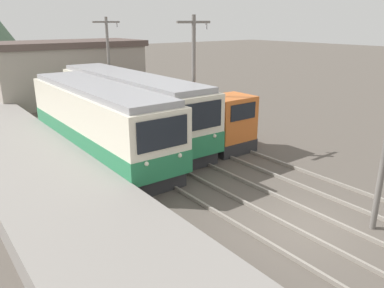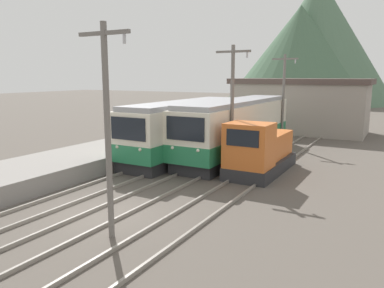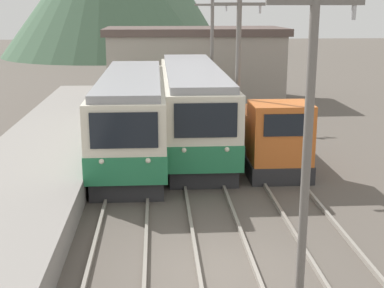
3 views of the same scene
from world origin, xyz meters
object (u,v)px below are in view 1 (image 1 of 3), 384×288
(catenary_mast_mid, at_px, (194,80))
(catenary_mast_far, at_px, (109,63))
(commuter_train_left, at_px, (99,124))
(shunting_locomotive, at_px, (209,123))
(commuter_train_center, at_px, (129,108))

(catenary_mast_mid, xyz_separation_m, catenary_mast_far, (0.00, 10.03, 0.00))
(commuter_train_left, xyz_separation_m, shunting_locomotive, (5.80, -1.79, -0.52))
(commuter_train_center, xyz_separation_m, shunting_locomotive, (3.00, -3.90, -0.55))
(commuter_train_center, relative_size, shunting_locomotive, 2.35)
(commuter_train_left, height_order, shunting_locomotive, commuter_train_left)
(commuter_train_center, height_order, catenary_mast_mid, catenary_mast_mid)
(catenary_mast_far, bearing_deg, catenary_mast_mid, -90.00)
(commuter_train_center, xyz_separation_m, catenary_mast_far, (1.51, 5.63, 2.06))
(commuter_train_left, bearing_deg, shunting_locomotive, -17.17)
(commuter_train_left, distance_m, shunting_locomotive, 6.09)
(commuter_train_left, height_order, catenary_mast_mid, catenary_mast_mid)
(commuter_train_center, relative_size, catenary_mast_mid, 2.01)
(catenary_mast_mid, bearing_deg, catenary_mast_far, 90.00)
(shunting_locomotive, height_order, catenary_mast_far, catenary_mast_far)
(commuter_train_center, xyz_separation_m, catenary_mast_mid, (1.51, -4.40, 2.06))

